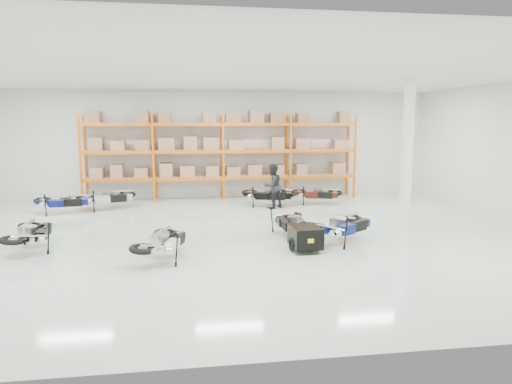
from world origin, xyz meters
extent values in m
plane|color=#AFC3B3|center=(0.00, 0.00, 0.00)|extent=(18.00, 18.00, 0.00)
plane|color=white|center=(0.00, 0.00, 4.50)|extent=(18.00, 18.00, 0.00)
plane|color=silver|center=(0.00, 7.00, 2.25)|extent=(18.00, 0.00, 18.00)
plane|color=silver|center=(0.00, -7.00, 2.25)|extent=(18.00, 0.00, 18.00)
cube|color=#D75A0B|center=(-5.60, 6.00, 1.75)|extent=(0.08, 0.08, 3.50)
cube|color=#D75A0B|center=(-5.60, 6.90, 1.75)|extent=(0.08, 0.08, 3.50)
cube|color=#D75A0B|center=(-2.80, 6.00, 1.75)|extent=(0.08, 0.08, 3.50)
cube|color=#D75A0B|center=(-2.80, 6.90, 1.75)|extent=(0.08, 0.08, 3.50)
cube|color=#D75A0B|center=(0.00, 6.00, 1.75)|extent=(0.08, 0.08, 3.50)
cube|color=#D75A0B|center=(0.00, 6.90, 1.75)|extent=(0.08, 0.08, 3.50)
cube|color=#D75A0B|center=(2.80, 6.00, 1.75)|extent=(0.08, 0.08, 3.50)
cube|color=#D75A0B|center=(2.80, 6.90, 1.75)|extent=(0.08, 0.08, 3.50)
cube|color=#D75A0B|center=(5.60, 6.00, 1.75)|extent=(0.08, 0.08, 3.50)
cube|color=#D75A0B|center=(5.60, 6.90, 1.75)|extent=(0.08, 0.08, 3.50)
cube|color=#D75A0B|center=(-4.20, 6.00, 0.90)|extent=(2.70, 0.08, 0.12)
cube|color=#D75A0B|center=(-4.20, 6.90, 0.90)|extent=(2.70, 0.08, 0.12)
cube|color=#9C7150|center=(-4.20, 6.45, 0.97)|extent=(2.68, 0.88, 0.02)
cube|color=#9C7150|center=(-4.20, 6.45, 1.20)|extent=(2.40, 0.70, 0.44)
cube|color=#D75A0B|center=(-1.40, 6.00, 0.90)|extent=(2.70, 0.08, 0.12)
cube|color=#D75A0B|center=(-1.40, 6.90, 0.90)|extent=(2.70, 0.08, 0.12)
cube|color=#9C7150|center=(-1.40, 6.45, 0.97)|extent=(2.68, 0.88, 0.02)
cube|color=#9C7150|center=(-1.40, 6.45, 1.20)|extent=(2.40, 0.70, 0.44)
cube|color=#D75A0B|center=(1.40, 6.00, 0.90)|extent=(2.70, 0.08, 0.12)
cube|color=#D75A0B|center=(1.40, 6.90, 0.90)|extent=(2.70, 0.08, 0.12)
cube|color=#9C7150|center=(1.40, 6.45, 0.97)|extent=(2.68, 0.88, 0.02)
cube|color=#9C7150|center=(1.40, 6.45, 1.20)|extent=(2.40, 0.70, 0.44)
cube|color=#D75A0B|center=(4.20, 6.00, 0.90)|extent=(2.70, 0.08, 0.12)
cube|color=#D75A0B|center=(4.20, 6.90, 0.90)|extent=(2.70, 0.08, 0.12)
cube|color=#9C7150|center=(4.20, 6.45, 0.97)|extent=(2.68, 0.88, 0.02)
cube|color=#9C7150|center=(4.20, 6.45, 1.20)|extent=(2.40, 0.70, 0.44)
cube|color=#D75A0B|center=(-4.20, 6.00, 2.00)|extent=(2.70, 0.08, 0.12)
cube|color=#D75A0B|center=(-4.20, 6.90, 2.00)|extent=(2.70, 0.08, 0.12)
cube|color=#9C7150|center=(-4.20, 6.45, 2.07)|extent=(2.68, 0.88, 0.02)
cube|color=#9C7150|center=(-4.20, 6.45, 2.30)|extent=(2.40, 0.70, 0.44)
cube|color=#D75A0B|center=(-1.40, 6.00, 2.00)|extent=(2.70, 0.08, 0.12)
cube|color=#D75A0B|center=(-1.40, 6.90, 2.00)|extent=(2.70, 0.08, 0.12)
cube|color=#9C7150|center=(-1.40, 6.45, 2.07)|extent=(2.68, 0.88, 0.02)
cube|color=#9C7150|center=(-1.40, 6.45, 2.30)|extent=(2.40, 0.70, 0.44)
cube|color=#D75A0B|center=(1.40, 6.00, 2.00)|extent=(2.70, 0.08, 0.12)
cube|color=#D75A0B|center=(1.40, 6.90, 2.00)|extent=(2.70, 0.08, 0.12)
cube|color=#9C7150|center=(1.40, 6.45, 2.07)|extent=(2.68, 0.88, 0.02)
cube|color=#9C7150|center=(1.40, 6.45, 2.30)|extent=(2.40, 0.70, 0.44)
cube|color=#D75A0B|center=(4.20, 6.00, 2.00)|extent=(2.70, 0.08, 0.12)
cube|color=#D75A0B|center=(4.20, 6.90, 2.00)|extent=(2.70, 0.08, 0.12)
cube|color=#9C7150|center=(4.20, 6.45, 2.07)|extent=(2.68, 0.88, 0.02)
cube|color=#9C7150|center=(4.20, 6.45, 2.30)|extent=(2.40, 0.70, 0.44)
cube|color=#D75A0B|center=(-4.20, 6.00, 3.10)|extent=(2.70, 0.08, 0.12)
cube|color=#D75A0B|center=(-4.20, 6.90, 3.10)|extent=(2.70, 0.08, 0.12)
cube|color=#9C7150|center=(-4.20, 6.45, 3.17)|extent=(2.68, 0.88, 0.02)
cube|color=#9C7150|center=(-4.20, 6.45, 3.40)|extent=(2.40, 0.70, 0.44)
cube|color=#D75A0B|center=(-1.40, 6.00, 3.10)|extent=(2.70, 0.08, 0.12)
cube|color=#D75A0B|center=(-1.40, 6.90, 3.10)|extent=(2.70, 0.08, 0.12)
cube|color=#9C7150|center=(-1.40, 6.45, 3.17)|extent=(2.68, 0.88, 0.02)
cube|color=#9C7150|center=(-1.40, 6.45, 3.40)|extent=(2.40, 0.70, 0.44)
cube|color=#D75A0B|center=(1.40, 6.00, 3.10)|extent=(2.70, 0.08, 0.12)
cube|color=#D75A0B|center=(1.40, 6.90, 3.10)|extent=(2.70, 0.08, 0.12)
cube|color=#9C7150|center=(1.40, 6.45, 3.17)|extent=(2.68, 0.88, 0.02)
cube|color=#9C7150|center=(1.40, 6.45, 3.40)|extent=(2.40, 0.70, 0.44)
cube|color=#D75A0B|center=(4.20, 6.00, 3.10)|extent=(2.70, 0.08, 0.12)
cube|color=#D75A0B|center=(4.20, 6.90, 3.10)|extent=(2.70, 0.08, 0.12)
cube|color=#9C7150|center=(4.20, 6.45, 3.17)|extent=(2.68, 0.88, 0.02)
cube|color=#9C7150|center=(4.20, 6.45, 3.40)|extent=(2.40, 0.70, 0.44)
cube|color=white|center=(5.20, 0.50, 2.25)|extent=(0.25, 0.25, 4.50)
cube|color=black|center=(1.46, -1.84, 0.37)|extent=(0.74, 0.91, 0.51)
cube|color=yellow|center=(1.46, -2.29, 0.37)|extent=(0.15, 0.03, 0.10)
torus|color=black|center=(1.11, -1.84, 0.18)|extent=(0.07, 0.35, 0.35)
torus|color=black|center=(1.81, -1.84, 0.18)|extent=(0.07, 0.35, 0.35)
cylinder|color=black|center=(1.46, -1.24, 0.42)|extent=(0.08, 0.83, 0.04)
imported|color=black|center=(1.68, 3.99, 0.84)|extent=(1.03, 0.98, 1.68)
camera|label=1|loc=(-1.31, -12.58, 3.15)|focal=32.00mm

